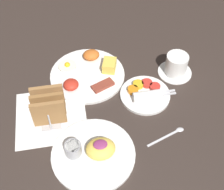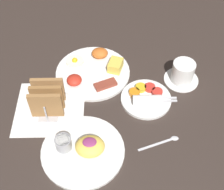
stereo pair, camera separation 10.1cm
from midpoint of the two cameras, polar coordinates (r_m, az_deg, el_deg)
The scene contains 8 objects.
ground_plane at distance 1.01m, azimuth -4.31°, elevation -3.10°, with size 3.00×3.00×0.00m, color #332823.
napkin_flat at distance 1.02m, azimuth -13.89°, elevation -3.92°, with size 0.22×0.22×0.00m.
plate_breakfast at distance 1.11m, azimuth -6.99°, elevation 3.92°, with size 0.26×0.26×0.05m.
plate_condiments at distance 1.04m, azimuth 3.36°, elevation 0.10°, with size 0.18×0.17×0.04m.
plate_foreground at distance 0.91m, azimuth -6.70°, elevation -10.55°, with size 0.24×0.24×0.06m.
toast_rack at distance 0.98m, azimuth -14.42°, elevation -2.20°, with size 0.10×0.12×0.10m.
coffee_cup at distance 1.10m, azimuth 9.11°, elevation 5.24°, with size 0.12×0.12×0.08m.
teaspoon at distance 0.96m, azimuth 7.88°, elevation -7.18°, with size 0.13×0.05×0.01m.
Camera 1 is at (-0.08, -0.60, 0.80)m, focal length 50.00 mm.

